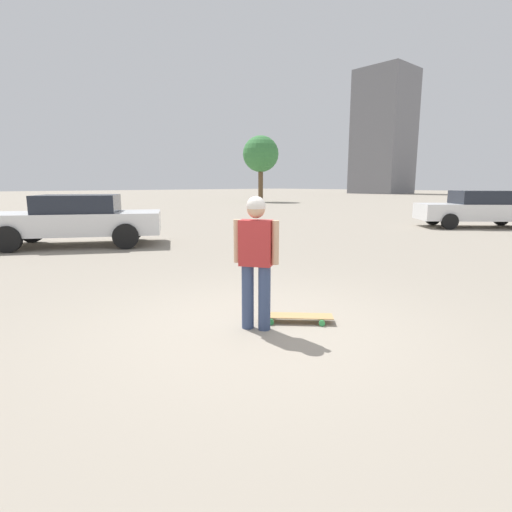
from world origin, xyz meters
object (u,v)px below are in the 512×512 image
at_px(skateboard, 296,317).
at_px(car_parked_near, 76,219).
at_px(person, 256,254).
at_px(car_parked_far, 478,209).

height_order(skateboard, car_parked_near, car_parked_near).
distance_m(person, car_parked_far, 14.63).
xyz_separation_m(car_parked_near, car_parked_far, (5.72, 13.75, -0.00)).
xyz_separation_m(skateboard, car_parked_far, (-2.81, 13.86, 0.68)).
relative_size(skateboard, car_parked_near, 0.16).
height_order(person, skateboard, person).
distance_m(car_parked_near, car_parked_far, 14.89).
relative_size(skateboard, car_parked_far, 0.18).
distance_m(person, skateboard, 1.01).
xyz_separation_m(person, car_parked_near, (-8.36, 0.64, -0.16)).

